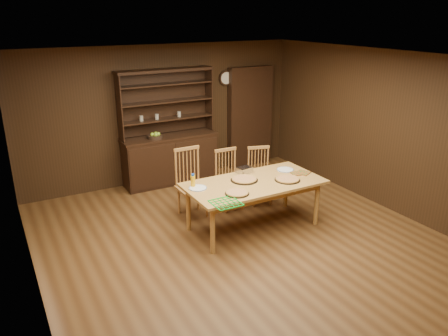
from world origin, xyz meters
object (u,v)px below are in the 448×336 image
china_hutch (170,153)px  chair_left (190,180)px  juice_bottle (193,181)px  dining_table (254,187)px  chair_center (228,177)px  chair_right (259,173)px

china_hutch → chair_left: size_ratio=1.95×
china_hutch → juice_bottle: bearing=-103.3°
dining_table → chair_left: (-0.63, 0.92, -0.08)m
juice_bottle → chair_left: bearing=69.1°
china_hutch → chair_center: (0.42, -1.54, -0.06)m
dining_table → chair_right: (0.62, 0.79, -0.16)m
chair_left → chair_right: size_ratio=1.13×
china_hutch → dining_table: bearing=-81.2°
dining_table → china_hutch: bearing=98.8°
china_hutch → dining_table: 2.44m
china_hutch → juice_bottle: 2.21m
chair_left → chair_right: bearing=-6.0°
china_hutch → juice_bottle: china_hutch is taller
chair_right → juice_bottle: size_ratio=4.83×
chair_center → chair_right: chair_center is taller
china_hutch → chair_right: bearing=-58.4°
china_hutch → juice_bottle: (-0.51, -2.14, 0.25)m
dining_table → juice_bottle: 0.93m
juice_bottle → dining_table: bearing=-16.8°
chair_right → juice_bottle: 1.62m
chair_center → china_hutch: bearing=106.9°
chair_left → chair_right: (1.25, -0.13, -0.07)m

